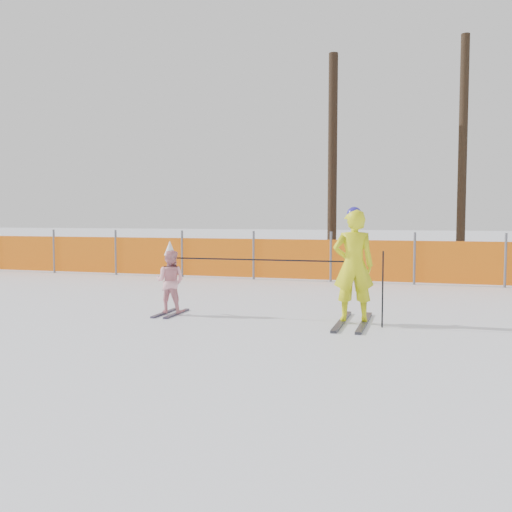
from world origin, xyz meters
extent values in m
plane|color=white|center=(0.00, 0.00, 0.00)|extent=(120.00, 120.00, 0.00)
cube|color=black|center=(1.37, 0.52, 0.02)|extent=(0.09, 1.69, 0.04)
cube|color=black|center=(1.71, 0.52, 0.02)|extent=(0.09, 1.69, 0.04)
imported|color=#EEF414|center=(1.54, 0.52, 0.88)|extent=(0.69, 0.54, 1.69)
sphere|color=#261C9A|center=(1.54, 0.52, 1.66)|extent=(0.22, 0.22, 0.22)
cube|color=black|center=(-1.59, 0.48, 0.01)|extent=(0.09, 0.91, 0.03)
cube|color=black|center=(-1.37, 0.48, 0.01)|extent=(0.09, 0.91, 0.03)
imported|color=#FCA4AE|center=(-1.48, 0.48, 0.55)|extent=(0.53, 0.42, 1.04)
cone|color=white|center=(-1.48, 0.48, 1.11)|extent=(0.19, 0.19, 0.24)
cylinder|color=black|center=(1.99, 0.32, 0.56)|extent=(0.02, 0.02, 1.12)
cylinder|color=black|center=(0.03, 0.50, 0.94)|extent=(2.77, 0.06, 0.02)
cylinder|color=#595960|center=(-7.66, 5.89, 0.62)|extent=(0.06, 0.06, 1.25)
cylinder|color=#595960|center=(-5.66, 5.89, 0.62)|extent=(0.06, 0.06, 1.25)
cylinder|color=#595960|center=(-3.66, 5.89, 0.62)|extent=(0.06, 0.06, 1.25)
cylinder|color=#595960|center=(-1.66, 5.89, 0.62)|extent=(0.06, 0.06, 1.25)
cylinder|color=#595960|center=(0.34, 5.89, 0.62)|extent=(0.06, 0.06, 1.25)
cylinder|color=#595960|center=(2.34, 5.89, 0.62)|extent=(0.06, 0.06, 1.25)
cylinder|color=#595960|center=(4.34, 5.89, 0.62)|extent=(0.06, 0.06, 1.25)
cube|color=orange|center=(-3.02, 5.89, 0.55)|extent=(17.27, 0.03, 1.00)
cylinder|color=black|center=(3.60, 9.98, 3.48)|extent=(0.26, 0.26, 6.96)
cylinder|color=black|center=(-0.21, 9.52, 3.30)|extent=(0.28, 0.28, 6.59)
camera|label=1|loc=(2.55, -8.14, 1.63)|focal=40.00mm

